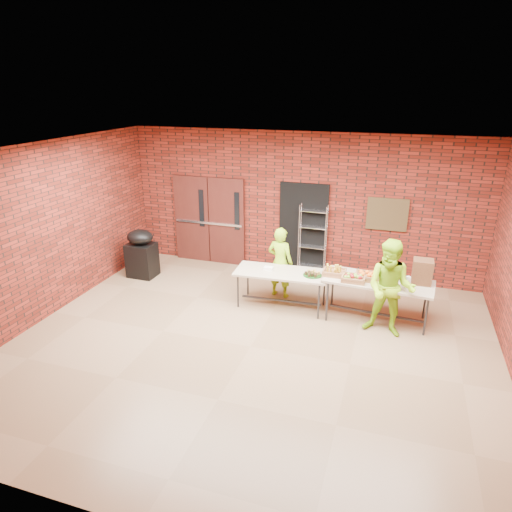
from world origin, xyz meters
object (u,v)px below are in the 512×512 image
at_px(coffee_dispenser, 422,272).
at_px(covered_grill, 142,253).
at_px(volunteer_woman, 280,262).
at_px(volunteer_man, 390,289).
at_px(wire_rack, 312,241).
at_px(table_right, 378,284).
at_px(table_left, 282,275).

distance_m(coffee_dispenser, covered_grill, 5.98).
bearing_deg(covered_grill, volunteer_woman, 0.43).
bearing_deg(volunteer_man, wire_rack, 138.94).
bearing_deg(coffee_dispenser, table_right, -171.32).
bearing_deg(table_left, wire_rack, 78.46).
height_order(table_left, covered_grill, covered_grill).
distance_m(wire_rack, table_left, 1.74).
distance_m(covered_grill, volunteer_man, 5.53).
relative_size(wire_rack, table_right, 0.83).
height_order(covered_grill, volunteer_man, volunteer_man).
distance_m(coffee_dispenser, volunteer_man, 0.78).
relative_size(coffee_dispenser, volunteer_woman, 0.30).
bearing_deg(table_left, coffee_dispenser, -0.37).
xyz_separation_m(table_right, covered_grill, (-5.22, 0.49, -0.18)).
bearing_deg(volunteer_woman, covered_grill, 9.39).
distance_m(wire_rack, coffee_dispenser, 2.79).
height_order(wire_rack, volunteer_man, volunteer_man).
bearing_deg(coffee_dispenser, volunteer_woman, 172.79).
distance_m(coffee_dispenser, volunteer_woman, 2.73).
bearing_deg(volunteer_woman, coffee_dispenser, -177.11).
relative_size(coffee_dispenser, covered_grill, 0.40).
relative_size(table_right, coffee_dispenser, 4.49).
distance_m(table_right, volunteer_woman, 2.02).
distance_m(table_left, coffee_dispenser, 2.57).
relative_size(table_right, volunteer_man, 1.16).
height_order(wire_rack, table_right, wire_rack).
bearing_deg(covered_grill, table_right, -4.25).
distance_m(wire_rack, volunteer_woman, 1.32).
bearing_deg(volunteer_man, table_right, 125.14).
distance_m(table_left, table_right, 1.82).
distance_m(wire_rack, covered_grill, 3.87).
bearing_deg(volunteer_man, volunteer_woman, 166.91).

